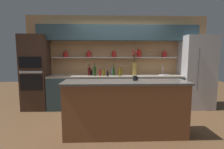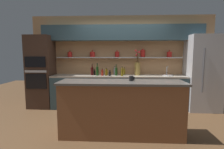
{
  "view_description": "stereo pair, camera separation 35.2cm",
  "coord_description": "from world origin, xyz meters",
  "px_view_note": "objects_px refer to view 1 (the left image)",
  "views": [
    {
      "loc": [
        -0.36,
        -3.57,
        1.51
      ],
      "look_at": [
        -0.21,
        0.39,
        1.04
      ],
      "focal_mm": 28.0,
      "sensor_mm": 36.0,
      "label": 1
    },
    {
      "loc": [
        -0.01,
        -3.57,
        1.51
      ],
      "look_at": [
        -0.21,
        0.39,
        1.04
      ],
      "focal_mm": 28.0,
      "sensor_mm": 36.0,
      "label": 2
    }
  ],
  "objects_px": {
    "flower_vase": "(134,67)",
    "bottle_oil_9": "(104,73)",
    "oven_tower": "(36,72)",
    "bottle_sauce_5": "(104,72)",
    "bottle_sauce_6": "(100,73)",
    "bottle_oil_7": "(120,72)",
    "bottle_sauce_2": "(92,73)",
    "bottle_wine_0": "(89,71)",
    "bottle_sauce_3": "(108,74)",
    "bottle_wine_4": "(95,71)",
    "bottle_oil_8": "(121,72)",
    "bottle_spirit_10": "(112,71)",
    "sink_fixture": "(163,74)",
    "bottle_wine_1": "(114,71)",
    "refrigerator": "(196,72)",
    "coffee_mug": "(135,78)"
  },
  "relations": [
    {
      "from": "bottle_wine_1",
      "to": "bottle_spirit_10",
      "type": "distance_m",
      "value": 0.21
    },
    {
      "from": "bottle_sauce_5",
      "to": "coffee_mug",
      "type": "distance_m",
      "value": 1.88
    },
    {
      "from": "sink_fixture",
      "to": "bottle_wine_1",
      "type": "height_order",
      "value": "bottle_wine_1"
    },
    {
      "from": "refrigerator",
      "to": "bottle_oil_8",
      "type": "height_order",
      "value": "refrigerator"
    },
    {
      "from": "bottle_sauce_3",
      "to": "bottle_oil_7",
      "type": "xyz_separation_m",
      "value": [
        0.33,
        0.03,
        0.04
      ]
    },
    {
      "from": "oven_tower",
      "to": "flower_vase",
      "type": "distance_m",
      "value": 2.72
    },
    {
      "from": "bottle_sauce_2",
      "to": "bottle_oil_9",
      "type": "xyz_separation_m",
      "value": [
        0.34,
        -0.16,
        0.01
      ]
    },
    {
      "from": "bottle_sauce_3",
      "to": "bottle_wine_4",
      "type": "distance_m",
      "value": 0.37
    },
    {
      "from": "bottle_oil_7",
      "to": "bottle_spirit_10",
      "type": "distance_m",
      "value": 0.38
    },
    {
      "from": "sink_fixture",
      "to": "bottle_wine_0",
      "type": "distance_m",
      "value": 2.08
    },
    {
      "from": "refrigerator",
      "to": "bottle_sauce_5",
      "type": "relative_size",
      "value": 11.87
    },
    {
      "from": "bottle_sauce_2",
      "to": "bottle_sauce_5",
      "type": "distance_m",
      "value": 0.35
    },
    {
      "from": "bottle_oil_9",
      "to": "bottle_oil_7",
      "type": "bearing_deg",
      "value": -7.6
    },
    {
      "from": "bottle_sauce_5",
      "to": "bottle_sauce_3",
      "type": "bearing_deg",
      "value": -72.24
    },
    {
      "from": "bottle_wine_0",
      "to": "bottle_oil_9",
      "type": "height_order",
      "value": "bottle_wine_0"
    },
    {
      "from": "bottle_oil_9",
      "to": "coffee_mug",
      "type": "xyz_separation_m",
      "value": [
        0.59,
        -1.54,
        0.06
      ]
    },
    {
      "from": "oven_tower",
      "to": "bottle_wine_0",
      "type": "xyz_separation_m",
      "value": [
        1.46,
        -0.0,
        0.03
      ]
    },
    {
      "from": "flower_vase",
      "to": "bottle_sauce_5",
      "type": "height_order",
      "value": "flower_vase"
    },
    {
      "from": "bottle_sauce_2",
      "to": "bottle_spirit_10",
      "type": "height_order",
      "value": "bottle_spirit_10"
    },
    {
      "from": "flower_vase",
      "to": "bottle_oil_9",
      "type": "bearing_deg",
      "value": -169.57
    },
    {
      "from": "flower_vase",
      "to": "bottle_wine_1",
      "type": "distance_m",
      "value": 0.6
    },
    {
      "from": "bottle_oil_7",
      "to": "bottle_oil_8",
      "type": "distance_m",
      "value": 0.31
    },
    {
      "from": "bottle_wine_0",
      "to": "bottle_oil_7",
      "type": "relative_size",
      "value": 1.21
    },
    {
      "from": "bottle_spirit_10",
      "to": "bottle_wine_4",
      "type": "bearing_deg",
      "value": -152.94
    },
    {
      "from": "oven_tower",
      "to": "bottle_oil_8",
      "type": "distance_m",
      "value": 2.36
    },
    {
      "from": "bottle_wine_0",
      "to": "bottle_sauce_3",
      "type": "xyz_separation_m",
      "value": [
        0.51,
        -0.18,
        -0.05
      ]
    },
    {
      "from": "oven_tower",
      "to": "refrigerator",
      "type": "bearing_deg",
      "value": -0.47
    },
    {
      "from": "sink_fixture",
      "to": "bottle_wine_1",
      "type": "distance_m",
      "value": 1.41
    },
    {
      "from": "bottle_sauce_5",
      "to": "sink_fixture",
      "type": "bearing_deg",
      "value": -4.69
    },
    {
      "from": "bottle_wine_0",
      "to": "bottle_sauce_6",
      "type": "bearing_deg",
      "value": -18.1
    },
    {
      "from": "bottle_oil_8",
      "to": "bottle_wine_0",
      "type": "bearing_deg",
      "value": -170.27
    },
    {
      "from": "bottle_sauce_3",
      "to": "bottle_wine_4",
      "type": "xyz_separation_m",
      "value": [
        -0.35,
        0.11,
        0.06
      ]
    },
    {
      "from": "bottle_sauce_5",
      "to": "bottle_wine_0",
      "type": "bearing_deg",
      "value": -159.43
    },
    {
      "from": "flower_vase",
      "to": "bottle_spirit_10",
      "type": "relative_size",
      "value": 2.96
    },
    {
      "from": "bottle_sauce_6",
      "to": "sink_fixture",
      "type": "bearing_deg",
      "value": 3.52
    },
    {
      "from": "bottle_oil_9",
      "to": "bottle_sauce_3",
      "type": "bearing_deg",
      "value": -39.97
    },
    {
      "from": "bottle_spirit_10",
      "to": "sink_fixture",
      "type": "bearing_deg",
      "value": -6.24
    },
    {
      "from": "bottle_sauce_6",
      "to": "bottle_oil_7",
      "type": "distance_m",
      "value": 0.54
    },
    {
      "from": "bottle_sauce_3",
      "to": "bottle_sauce_5",
      "type": "relative_size",
      "value": 0.96
    },
    {
      "from": "sink_fixture",
      "to": "bottle_sauce_6",
      "type": "distance_m",
      "value": 1.79
    },
    {
      "from": "oven_tower",
      "to": "bottle_wine_4",
      "type": "height_order",
      "value": "oven_tower"
    },
    {
      "from": "oven_tower",
      "to": "bottle_sauce_5",
      "type": "bearing_deg",
      "value": 4.62
    },
    {
      "from": "refrigerator",
      "to": "flower_vase",
      "type": "bearing_deg",
      "value": 176.59
    },
    {
      "from": "oven_tower",
      "to": "bottle_sauce_2",
      "type": "xyz_separation_m",
      "value": [
        1.52,
        0.07,
        -0.02
      ]
    },
    {
      "from": "flower_vase",
      "to": "bottle_sauce_5",
      "type": "relative_size",
      "value": 4.21
    },
    {
      "from": "flower_vase",
      "to": "bottle_wine_1",
      "type": "bearing_deg",
      "value": -170.55
    },
    {
      "from": "refrigerator",
      "to": "bottle_wine_1",
      "type": "xyz_separation_m",
      "value": [
        -2.32,
        0.01,
        0.03
      ]
    },
    {
      "from": "flower_vase",
      "to": "bottle_sauce_3",
      "type": "xyz_separation_m",
      "value": [
        -0.75,
        -0.24,
        -0.15
      ]
    },
    {
      "from": "bottle_wine_4",
      "to": "oven_tower",
      "type": "bearing_deg",
      "value": 177.48
    },
    {
      "from": "oven_tower",
      "to": "bottle_oil_9",
      "type": "relative_size",
      "value": 9.39
    }
  ]
}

